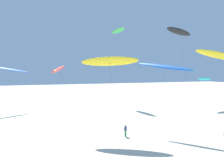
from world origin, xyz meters
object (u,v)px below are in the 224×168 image
(flying_kite_7, at_px, (164,67))
(flying_kite_8, at_px, (118,31))
(flying_kite_5, at_px, (109,61))
(flying_kite_6, at_px, (179,32))
(flying_kite_4, at_px, (59,69))
(flying_kite_2, at_px, (14,70))
(flying_kite_3, at_px, (218,55))
(flying_kite_1, at_px, (205,79))
(person_mid_field, at_px, (126,130))

(flying_kite_7, bearing_deg, flying_kite_8, 81.31)
(flying_kite_5, bearing_deg, flying_kite_6, 21.59)
(flying_kite_4, relative_size, flying_kite_7, 0.93)
(flying_kite_2, xyz_separation_m, flying_kite_3, (34.71, -24.42, 2.51))
(flying_kite_2, xyz_separation_m, flying_kite_4, (6.58, -30.53, -0.21))
(flying_kite_2, xyz_separation_m, flying_kite_8, (26.88, 2.49, 11.33))
(flying_kite_1, relative_size, flying_kite_4, 0.91)
(flying_kite_2, height_order, flying_kite_4, flying_kite_2)
(flying_kite_3, distance_m, flying_kite_8, 29.39)
(flying_kite_1, relative_size, flying_kite_8, 0.42)
(flying_kite_8, relative_size, person_mid_field, 13.30)
(person_mid_field, bearing_deg, flying_kite_5, 114.43)
(flying_kite_1, height_order, flying_kite_7, flying_kite_7)
(flying_kite_3, height_order, flying_kite_5, flying_kite_3)
(flying_kite_7, bearing_deg, flying_kite_5, 166.98)
(flying_kite_3, relative_size, flying_kite_6, 0.73)
(flying_kite_1, xyz_separation_m, flying_kite_6, (-10.29, -2.91, 10.08))
(flying_kite_3, xyz_separation_m, flying_kite_4, (-28.14, -6.10, -2.73))
(flying_kite_4, distance_m, flying_kite_6, 30.86)
(flying_kite_1, bearing_deg, person_mid_field, -154.57)
(flying_kite_2, relative_size, flying_kite_4, 1.18)
(flying_kite_4, xyz_separation_m, person_mid_field, (9.22, 4.15, -8.18))
(flying_kite_3, relative_size, flying_kite_4, 1.35)
(flying_kite_2, xyz_separation_m, person_mid_field, (15.80, -26.37, -8.39))
(flying_kite_1, height_order, flying_kite_8, flying_kite_8)
(flying_kite_5, distance_m, person_mid_field, 9.96)
(flying_kite_1, bearing_deg, flying_kite_4, -154.86)
(person_mid_field, bearing_deg, flying_kite_8, 68.99)
(flying_kite_2, xyz_separation_m, flying_kite_6, (32.73, -16.34, 7.96))
(flying_kite_3, relative_size, flying_kite_5, 1.19)
(flying_kite_2, height_order, flying_kite_6, flying_kite_6)
(flying_kite_2, relative_size, flying_kite_8, 0.55)
(flying_kite_1, relative_size, person_mid_field, 5.60)
(flying_kite_4, xyz_separation_m, flying_kite_6, (26.16, 14.19, 8.18))
(flying_kite_2, bearing_deg, flying_kite_3, -35.13)
(flying_kite_1, height_order, flying_kite_2, flying_kite_2)
(flying_kite_4, distance_m, flying_kite_5, 10.64)
(flying_kite_2, xyz_separation_m, flying_kite_5, (14.51, -23.55, 1.08))
(flying_kite_5, relative_size, flying_kite_7, 1.06)
(flying_kite_4, bearing_deg, flying_kite_6, 28.48)
(flying_kite_8, xyz_separation_m, person_mid_field, (-11.08, -28.86, -19.73))
(flying_kite_1, xyz_separation_m, person_mid_field, (-27.23, -12.95, -6.28))
(flying_kite_3, distance_m, flying_kite_5, 20.27)
(flying_kite_1, xyz_separation_m, flying_kite_7, (-20.41, -12.00, 2.43))
(flying_kite_7, relative_size, person_mid_field, 6.64)
(flying_kite_1, distance_m, flying_kite_3, 14.54)
(flying_kite_2, distance_m, flying_kite_6, 37.44)
(flying_kite_2, distance_m, flying_kite_7, 34.02)
(flying_kite_5, bearing_deg, flying_kite_1, 19.55)
(flying_kite_7, bearing_deg, flying_kite_3, 4.72)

